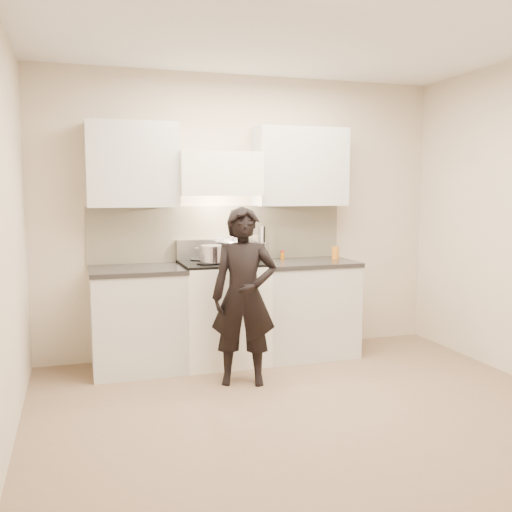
# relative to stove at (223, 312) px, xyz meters

# --- Properties ---
(ground_plane) EXTENTS (4.00, 4.00, 0.00)m
(ground_plane) POSITION_rel_stove_xyz_m (0.30, -1.42, -0.47)
(ground_plane) COLOR #80674F
(room_shell) EXTENTS (4.04, 3.54, 2.70)m
(room_shell) POSITION_rel_stove_xyz_m (0.24, -1.05, 1.12)
(room_shell) COLOR beige
(room_shell) RESTS_ON ground
(stove) EXTENTS (0.76, 0.65, 0.96)m
(stove) POSITION_rel_stove_xyz_m (0.00, 0.00, 0.00)
(stove) COLOR white
(stove) RESTS_ON ground
(counter_right) EXTENTS (0.92, 0.67, 0.92)m
(counter_right) POSITION_rel_stove_xyz_m (0.83, 0.00, -0.01)
(counter_right) COLOR silver
(counter_right) RESTS_ON ground
(counter_left) EXTENTS (0.82, 0.67, 0.92)m
(counter_left) POSITION_rel_stove_xyz_m (-0.78, 0.00, -0.01)
(counter_left) COLOR silver
(counter_left) RESTS_ON ground
(wok) EXTENTS (0.40, 0.49, 0.32)m
(wok) POSITION_rel_stove_xyz_m (0.17, 0.14, 0.59)
(wok) COLOR silver
(wok) RESTS_ON stove
(stock_pot) EXTENTS (0.32, 0.23, 0.15)m
(stock_pot) POSITION_rel_stove_xyz_m (-0.12, -0.11, 0.56)
(stock_pot) COLOR silver
(stock_pot) RESTS_ON stove
(utensil_crock) EXTENTS (0.12, 0.12, 0.33)m
(utensil_crock) POSITION_rel_stove_xyz_m (0.45, 0.19, 0.55)
(utensil_crock) COLOR #A5A5A5
(utensil_crock) RESTS_ON counter_right
(spice_jar) EXTENTS (0.04, 0.04, 0.09)m
(spice_jar) POSITION_rel_stove_xyz_m (0.67, 0.23, 0.49)
(spice_jar) COLOR orange
(spice_jar) RESTS_ON counter_right
(oil_glass) EXTENTS (0.07, 0.07, 0.13)m
(oil_glass) POSITION_rel_stove_xyz_m (1.17, 0.06, 0.51)
(oil_glass) COLOR orange
(oil_glass) RESTS_ON counter_right
(person) EXTENTS (0.62, 0.50, 1.47)m
(person) POSITION_rel_stove_xyz_m (0.02, -0.64, 0.26)
(person) COLOR black
(person) RESTS_ON ground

